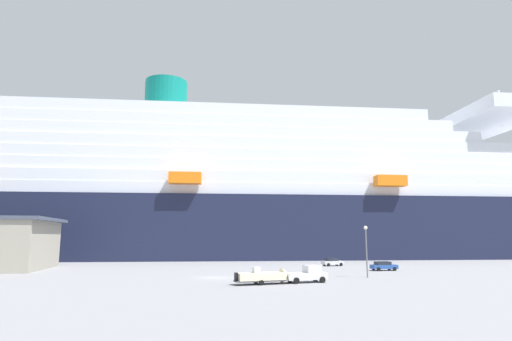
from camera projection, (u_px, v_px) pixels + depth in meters
The scene contains 7 objects.
ground_plane at pixel (205, 265), 90.01m from camera, with size 600.00×600.00×0.00m, color gray.
cruise_ship at pixel (278, 199), 123.15m from camera, with size 271.98×50.74×59.89m.
pickup_truck at pixel (307, 274), 54.73m from camera, with size 5.86×3.04×2.20m.
small_boat_on_trailer at pixel (266, 276), 52.81m from camera, with size 8.54×3.25×2.15m.
street_lamp at pixel (366, 243), 61.88m from camera, with size 0.56×0.56×7.57m.
parked_car_silver_sedan at pixel (332, 262), 85.93m from camera, with size 4.53×2.56×1.58m.
parked_car_blue_suv at pixel (384, 266), 74.10m from camera, with size 4.62×2.22×1.58m.
Camera 1 is at (-4.08, -62.70, 5.93)m, focal length 29.13 mm.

